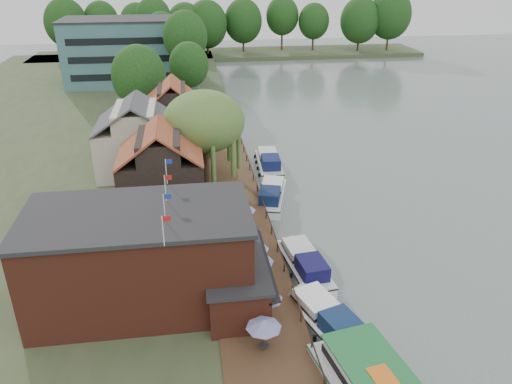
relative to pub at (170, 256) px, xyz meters
name	(u,v)px	position (x,y,z in m)	size (l,w,h in m)	color
ground	(351,285)	(14.00, 1.00, -4.65)	(260.00, 260.00, 0.00)	#576563
land_bank	(56,147)	(-16.00, 36.00, -4.15)	(50.00, 140.00, 1.00)	#384728
quay_deck	(238,221)	(6.00, 11.00, -3.60)	(6.00, 50.00, 0.10)	#47301E
quay_rail	(265,212)	(8.70, 11.50, -3.15)	(0.20, 49.00, 1.00)	black
pub	(170,256)	(0.00, 0.00, 0.00)	(20.00, 11.00, 7.30)	maroon
hotel_block	(132,51)	(-8.00, 71.00, 2.50)	(25.40, 12.40, 12.30)	#38666B
cottage_a	(161,168)	(-1.00, 15.00, 0.60)	(8.60, 7.60, 8.50)	black
cottage_b	(137,136)	(-4.00, 25.00, 0.60)	(9.60, 8.60, 8.50)	beige
cottage_c	(173,112)	(0.00, 34.00, 0.60)	(7.60, 7.60, 8.50)	black
willow	(205,139)	(3.50, 20.00, 1.56)	(8.60, 8.60, 10.43)	#476B2D
umbrella_0	(264,335)	(5.73, -6.38, -2.36)	(2.27, 2.27, 2.38)	navy
umbrella_1	(266,307)	(6.31, -3.60, -2.36)	(2.28, 2.28, 2.38)	navy
umbrella_2	(258,269)	(6.44, 0.92, -2.36)	(2.39, 2.39, 2.38)	navy
umbrella_3	(256,256)	(6.54, 2.75, -2.36)	(2.09, 2.09, 2.38)	#1B4096
umbrella_4	(247,237)	(6.16, 5.70, -2.36)	(2.38, 2.38, 2.38)	#1C469A
umbrella_5	(245,217)	(6.48, 9.41, -2.36)	(1.96, 1.96, 2.38)	navy
cruiser_0	(327,317)	(10.54, -3.95, -3.50)	(3.08, 9.55, 2.30)	white
cruiser_1	(304,261)	(10.62, 3.17, -3.54)	(3.00, 9.30, 2.23)	white
cruiser_2	(271,193)	(10.14, 16.46, -3.54)	(3.00, 9.28, 2.23)	white
cruiser_3	(269,161)	(11.38, 25.52, -3.49)	(3.10, 9.60, 2.31)	silver
bank_tree_0	(140,85)	(-4.82, 43.71, 2.14)	(7.86, 7.86, 11.58)	#143811
bank_tree_1	(189,75)	(2.54, 51.64, 1.66)	(6.36, 6.36, 10.62)	#143811
bank_tree_2	(186,53)	(2.27, 60.99, 3.62)	(7.80, 7.80, 14.54)	#143811
bank_tree_3	(172,46)	(-0.56, 79.38, 1.96)	(8.07, 8.07, 11.22)	#143811
bank_tree_4	(162,40)	(-2.71, 85.64, 2.39)	(7.41, 7.41, 12.08)	#143811
bank_tree_5	(154,29)	(-4.71, 95.31, 3.56)	(8.32, 8.32, 14.43)	#143811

